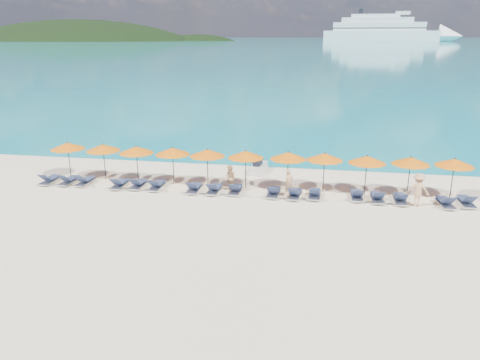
# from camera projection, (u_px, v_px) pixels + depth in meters

# --- Properties ---
(ground) EXTENTS (1400.00, 1400.00, 0.00)m
(ground) POSITION_uv_depth(u_px,v_px,m) (229.00, 222.00, 22.43)
(ground) COLOR beige
(sea) EXTENTS (1600.00, 1300.00, 0.01)m
(sea) POSITION_uv_depth(u_px,v_px,m) (322.00, 40.00, 642.59)
(sea) COLOR #1FA9B2
(sea) RESTS_ON ground
(headland_main) EXTENTS (374.00, 242.00, 126.50)m
(headland_main) POSITION_uv_depth(u_px,v_px,m) (80.00, 72.00, 590.65)
(headland_main) COLOR black
(headland_main) RESTS_ON ground
(headland_small) EXTENTS (162.00, 126.00, 85.50)m
(headland_small) POSITION_uv_depth(u_px,v_px,m) (199.00, 70.00, 583.83)
(headland_small) COLOR black
(headland_small) RESTS_ON ground
(cruise_ship) EXTENTS (152.76, 33.92, 42.18)m
(cruise_ship) POSITION_uv_depth(u_px,v_px,m) (393.00, 31.00, 530.16)
(cruise_ship) COLOR white
(cruise_ship) RESTS_ON ground
(sailboat_near) EXTENTS (6.86, 2.29, 12.58)m
(sailboat_near) POSITION_uv_depth(u_px,v_px,m) (429.00, 41.00, 493.79)
(sailboat_near) COLOR white
(sailboat_near) RESTS_ON ground
(jetski) EXTENTS (1.02, 2.19, 0.75)m
(jetski) POSITION_uv_depth(u_px,v_px,m) (258.00, 167.00, 30.51)
(jetski) COLOR silver
(jetski) RESTS_ON ground
(beachgoer_a) EXTENTS (0.65, 0.65, 1.53)m
(beachgoer_a) POSITION_uv_depth(u_px,v_px,m) (289.00, 183.00, 25.81)
(beachgoer_a) COLOR tan
(beachgoer_a) RESTS_ON ground
(beachgoer_b) EXTENTS (0.83, 0.78, 1.50)m
(beachgoer_b) POSITION_uv_depth(u_px,v_px,m) (230.00, 178.00, 26.68)
(beachgoer_b) COLOR tan
(beachgoer_b) RESTS_ON ground
(beachgoer_c) EXTENTS (1.19, 0.64, 1.77)m
(beachgoer_c) POSITION_uv_depth(u_px,v_px,m) (418.00, 190.00, 24.34)
(beachgoer_c) COLOR tan
(beachgoer_c) RESTS_ON ground
(umbrella_0) EXTENTS (2.10, 2.10, 2.28)m
(umbrella_0) POSITION_uv_depth(u_px,v_px,m) (68.00, 146.00, 28.88)
(umbrella_0) COLOR black
(umbrella_0) RESTS_ON ground
(umbrella_1) EXTENTS (2.10, 2.10, 2.28)m
(umbrella_1) POSITION_uv_depth(u_px,v_px,m) (103.00, 148.00, 28.44)
(umbrella_1) COLOR black
(umbrella_1) RESTS_ON ground
(umbrella_2) EXTENTS (2.10, 2.10, 2.28)m
(umbrella_2) POSITION_uv_depth(u_px,v_px,m) (136.00, 150.00, 27.91)
(umbrella_2) COLOR black
(umbrella_2) RESTS_ON ground
(umbrella_3) EXTENTS (2.10, 2.10, 2.28)m
(umbrella_3) POSITION_uv_depth(u_px,v_px,m) (173.00, 151.00, 27.60)
(umbrella_3) COLOR black
(umbrella_3) RESTS_ON ground
(umbrella_4) EXTENTS (2.10, 2.10, 2.28)m
(umbrella_4) POSITION_uv_depth(u_px,v_px,m) (207.00, 153.00, 27.21)
(umbrella_4) COLOR black
(umbrella_4) RESTS_ON ground
(umbrella_5) EXTENTS (2.10, 2.10, 2.28)m
(umbrella_5) POSITION_uv_depth(u_px,v_px,m) (246.00, 154.00, 26.84)
(umbrella_5) COLOR black
(umbrella_5) RESTS_ON ground
(umbrella_6) EXTENTS (2.10, 2.10, 2.28)m
(umbrella_6) POSITION_uv_depth(u_px,v_px,m) (288.00, 156.00, 26.57)
(umbrella_6) COLOR black
(umbrella_6) RESTS_ON ground
(umbrella_7) EXTENTS (2.10, 2.10, 2.28)m
(umbrella_7) POSITION_uv_depth(u_px,v_px,m) (325.00, 157.00, 26.35)
(umbrella_7) COLOR black
(umbrella_7) RESTS_ON ground
(umbrella_8) EXTENTS (2.10, 2.10, 2.28)m
(umbrella_8) POSITION_uv_depth(u_px,v_px,m) (367.00, 160.00, 25.76)
(umbrella_8) COLOR black
(umbrella_8) RESTS_ON ground
(umbrella_9) EXTENTS (2.10, 2.10, 2.28)m
(umbrella_9) POSITION_uv_depth(u_px,v_px,m) (411.00, 161.00, 25.51)
(umbrella_9) COLOR black
(umbrella_9) RESTS_ON ground
(umbrella_10) EXTENTS (2.10, 2.10, 2.28)m
(umbrella_10) POSITION_uv_depth(u_px,v_px,m) (455.00, 162.00, 25.18)
(umbrella_10) COLOR black
(umbrella_10) RESTS_ON ground
(lounger_0) EXTENTS (0.65, 1.71, 0.66)m
(lounger_0) POSITION_uv_depth(u_px,v_px,m) (50.00, 179.00, 28.20)
(lounger_0) COLOR silver
(lounger_0) RESTS_ON ground
(lounger_1) EXTENTS (0.68, 1.72, 0.66)m
(lounger_1) POSITION_uv_depth(u_px,v_px,m) (69.00, 180.00, 28.08)
(lounger_1) COLOR silver
(lounger_1) RESTS_ON ground
(lounger_2) EXTENTS (0.66, 1.72, 0.66)m
(lounger_2) POSITION_uv_depth(u_px,v_px,m) (85.00, 181.00, 27.96)
(lounger_2) COLOR silver
(lounger_2) RESTS_ON ground
(lounger_3) EXTENTS (0.62, 1.70, 0.66)m
(lounger_3) POSITION_uv_depth(u_px,v_px,m) (120.00, 184.00, 27.42)
(lounger_3) COLOR silver
(lounger_3) RESTS_ON ground
(lounger_4) EXTENTS (0.65, 1.71, 0.66)m
(lounger_4) POSITION_uv_depth(u_px,v_px,m) (138.00, 184.00, 27.39)
(lounger_4) COLOR silver
(lounger_4) RESTS_ON ground
(lounger_5) EXTENTS (0.64, 1.71, 0.66)m
(lounger_5) POSITION_uv_depth(u_px,v_px,m) (157.00, 185.00, 27.16)
(lounger_5) COLOR silver
(lounger_5) RESTS_ON ground
(lounger_6) EXTENTS (0.63, 1.70, 0.66)m
(lounger_6) POSITION_uv_depth(u_px,v_px,m) (194.00, 188.00, 26.71)
(lounger_6) COLOR silver
(lounger_6) RESTS_ON ground
(lounger_7) EXTENTS (0.70, 1.73, 0.66)m
(lounger_7) POSITION_uv_depth(u_px,v_px,m) (214.00, 189.00, 26.51)
(lounger_7) COLOR silver
(lounger_7) RESTS_ON ground
(lounger_8) EXTENTS (0.63, 1.71, 0.66)m
(lounger_8) POSITION_uv_depth(u_px,v_px,m) (235.00, 189.00, 26.44)
(lounger_8) COLOR silver
(lounger_8) RESTS_ON ground
(lounger_9) EXTENTS (0.69, 1.72, 0.66)m
(lounger_9) POSITION_uv_depth(u_px,v_px,m) (274.00, 192.00, 25.98)
(lounger_9) COLOR silver
(lounger_9) RESTS_ON ground
(lounger_10) EXTENTS (0.79, 1.75, 0.66)m
(lounger_10) POSITION_uv_depth(u_px,v_px,m) (295.00, 194.00, 25.73)
(lounger_10) COLOR silver
(lounger_10) RESTS_ON ground
(lounger_11) EXTENTS (0.68, 1.72, 0.66)m
(lounger_11) POSITION_uv_depth(u_px,v_px,m) (315.00, 194.00, 25.72)
(lounger_11) COLOR silver
(lounger_11) RESTS_ON ground
(lounger_12) EXTENTS (0.65, 1.71, 0.66)m
(lounger_12) POSITION_uv_depth(u_px,v_px,m) (357.00, 195.00, 25.49)
(lounger_12) COLOR silver
(lounger_12) RESTS_ON ground
(lounger_13) EXTENTS (0.68, 1.72, 0.66)m
(lounger_13) POSITION_uv_depth(u_px,v_px,m) (377.00, 197.00, 25.18)
(lounger_13) COLOR silver
(lounger_13) RESTS_ON ground
(lounger_14) EXTENTS (0.64, 1.71, 0.66)m
(lounger_14) POSITION_uv_depth(u_px,v_px,m) (400.00, 199.00, 24.94)
(lounger_14) COLOR silver
(lounger_14) RESTS_ON ground
(lounger_15) EXTENTS (0.79, 1.75, 0.66)m
(lounger_15) POSITION_uv_depth(u_px,v_px,m) (445.00, 202.00, 24.42)
(lounger_15) COLOR silver
(lounger_15) RESTS_ON ground
(lounger_16) EXTENTS (0.70, 1.73, 0.66)m
(lounger_16) POSITION_uv_depth(u_px,v_px,m) (466.00, 201.00, 24.57)
(lounger_16) COLOR silver
(lounger_16) RESTS_ON ground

